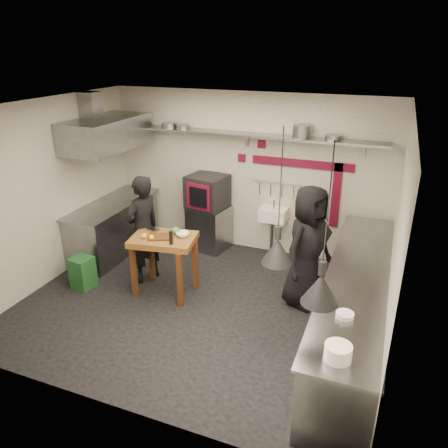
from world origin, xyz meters
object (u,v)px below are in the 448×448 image
(oven_stand, at_px, (209,227))
(combi_oven, at_px, (207,191))
(green_bin, at_px, (83,272))
(chef_left, at_px, (143,230))
(chef_right, at_px, (308,247))
(prep_table, at_px, (165,265))

(oven_stand, height_order, combi_oven, combi_oven)
(oven_stand, distance_m, combi_oven, 0.69)
(combi_oven, height_order, green_bin, combi_oven)
(green_bin, relative_size, chef_left, 0.29)
(oven_stand, bearing_deg, chef_right, -20.44)
(combi_oven, distance_m, green_bin, 2.51)
(combi_oven, distance_m, chef_left, 1.53)
(oven_stand, bearing_deg, combi_oven, -163.48)
(green_bin, bearing_deg, oven_stand, 58.17)
(prep_table, bearing_deg, chef_right, 3.97)
(prep_table, bearing_deg, oven_stand, 80.37)
(prep_table, bearing_deg, combi_oven, 81.19)
(prep_table, height_order, chef_right, chef_right)
(prep_table, relative_size, chef_left, 0.53)
(green_bin, bearing_deg, chef_right, 14.23)
(combi_oven, relative_size, chef_right, 0.36)
(chef_right, bearing_deg, prep_table, 128.68)
(combi_oven, xyz_separation_m, chef_right, (2.04, -1.19, -0.20))
(oven_stand, height_order, chef_left, chef_left)
(chef_left, bearing_deg, oven_stand, 179.18)
(combi_oven, xyz_separation_m, prep_table, (0.03, -1.68, -0.63))
(chef_left, bearing_deg, prep_table, 81.51)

